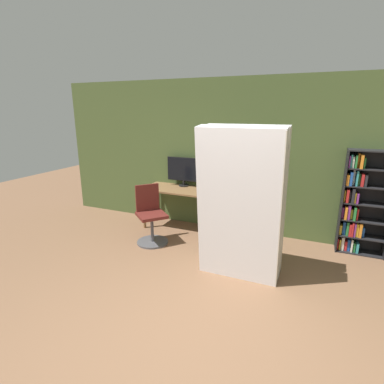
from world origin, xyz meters
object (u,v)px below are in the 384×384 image
Objects in this scene: monitor at (184,170)px; mattress_far at (244,201)px; bookshelf at (360,205)px; office_chair at (151,219)px; mattress_near at (240,207)px.

mattress_far is (1.47, -1.26, -0.07)m from monitor.
monitor is at bearing 139.26° from mattress_far.
bookshelf is at bearing 40.19° from mattress_far.
office_chair is 1.76m from mattress_far.
monitor is at bearing 179.81° from bookshelf.
mattress_near is 0.25m from mattress_far.
monitor reaches higher than office_chair.
mattress_far is at bearing -10.26° from office_chair.
mattress_near is (1.63, -0.55, 0.59)m from office_chair.
mattress_near is (-1.48, -1.50, 0.23)m from bookshelf.
bookshelf reaches higher than office_chair.
office_chair is at bearing 169.74° from mattress_far.
monitor is 0.69× the size of office_chair.
mattress_near is 1.00× the size of mattress_far.
mattress_far reaches higher than monitor.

